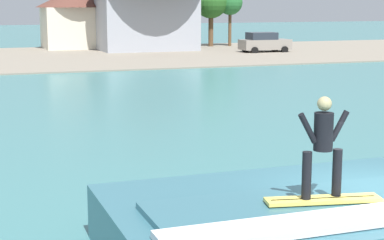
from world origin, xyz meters
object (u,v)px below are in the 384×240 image
object	(u,v)px
wave_crest	(298,226)
house_small_cottage	(74,16)
surfer	(323,142)
surfboard	(323,200)
tree_tall_bare	(211,2)
tree_short_bushy	(230,3)
car_far_shore	(264,42)

from	to	relation	value
wave_crest	house_small_cottage	size ratio (longest dim) A/B	0.90
surfer	house_small_cottage	xyz separation A→B (m)	(5.23, 54.88, 1.05)
wave_crest	surfer	bearing A→B (deg)	-78.74
wave_crest	surfboard	distance (m)	0.89
tree_tall_bare	house_small_cottage	bearing A→B (deg)	171.87
tree_tall_bare	tree_short_bushy	bearing A→B (deg)	-7.23
tree_tall_bare	tree_short_bushy	xyz separation A→B (m)	(1.99, -0.25, -0.11)
surfboard	tree_short_bushy	size ratio (longest dim) A/B	0.34
tree_tall_bare	surfer	bearing A→B (deg)	-109.52
surfboard	surfer	size ratio (longest dim) A/B	1.17
wave_crest	surfer	world-z (taller)	surfer
surfboard	tree_short_bushy	xyz separation A→B (m)	(20.75, 52.74, 3.26)
house_small_cottage	tree_tall_bare	world-z (taller)	tree_tall_bare
wave_crest	house_small_cottage	xyz separation A→B (m)	(5.34, 54.32, 2.68)
surfer	tree_short_bushy	world-z (taller)	tree_short_bushy
house_small_cottage	tree_short_bushy	size ratio (longest dim) A/B	1.27
surfboard	tree_short_bushy	distance (m)	56.77
tree_short_bushy	car_far_shore	bearing A→B (deg)	-92.01
wave_crest	tree_tall_bare	distance (m)	55.83
wave_crest	car_far_shore	world-z (taller)	car_far_shore
house_small_cottage	tree_tall_bare	xyz separation A→B (m)	(13.55, -1.94, 1.34)
car_far_shore	tree_short_bushy	bearing A→B (deg)	87.99
car_far_shore	tree_short_bushy	distance (m)	9.33
surfer	car_far_shore	bearing A→B (deg)	65.09
surfboard	house_small_cottage	xyz separation A→B (m)	(5.22, 54.92, 2.03)
car_far_shore	house_small_cottage	world-z (taller)	house_small_cottage
surfer	tree_short_bushy	size ratio (longest dim) A/B	0.29
house_small_cottage	tree_tall_bare	size ratio (longest dim) A/B	1.16
house_small_cottage	tree_short_bushy	xyz separation A→B (m)	(15.54, -2.19, 1.23)
surfboard	surfer	distance (m)	0.98
car_far_shore	house_small_cottage	bearing A→B (deg)	144.60
surfboard	car_far_shore	size ratio (longest dim) A/B	0.44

